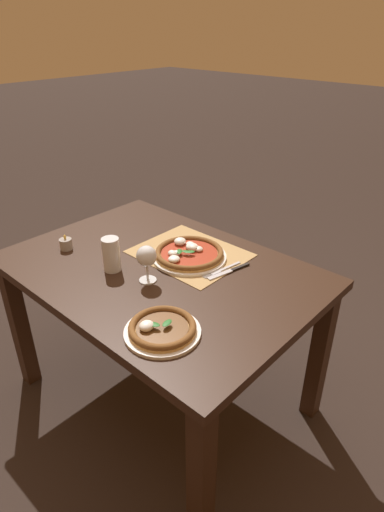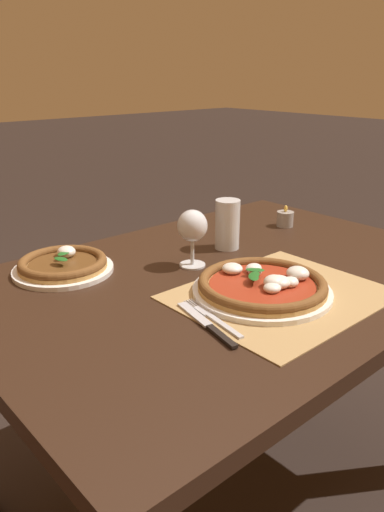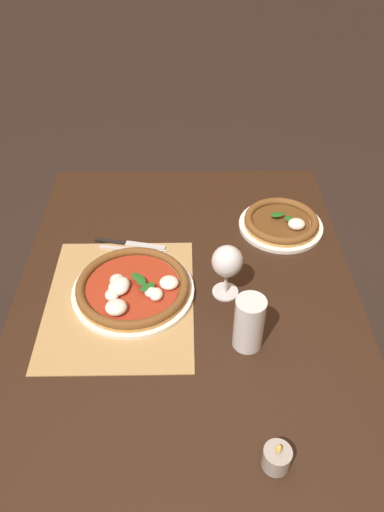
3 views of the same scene
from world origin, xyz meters
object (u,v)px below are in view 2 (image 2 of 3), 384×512
object	(u,v)px
pizza_near	(263,285)
wine_glass	(192,228)
pizza_far	(63,265)
knife	(206,323)
fork	(212,317)
pint_glass	(227,225)
votive_candle	(285,219)

from	to	relation	value
pizza_near	wine_glass	bearing A→B (deg)	90.68
pizza_near	pizza_far	bearing A→B (deg)	122.91
pizza_far	wine_glass	world-z (taller)	wine_glass
knife	fork	bearing A→B (deg)	21.07
pint_glass	knife	size ratio (longest dim) A/B	0.68
fork	knife	world-z (taller)	knife
wine_glass	pint_glass	size ratio (longest dim) A/B	1.07
pizza_far	wine_glass	distance (m)	0.35
knife	wine_glass	bearing A→B (deg)	53.40
pizza_far	fork	world-z (taller)	pizza_far
pizza_near	pint_glass	bearing A→B (deg)	59.51
pizza_near	pizza_far	distance (m)	0.52
wine_glass	pint_glass	world-z (taller)	wine_glass
wine_glass	pizza_near	bearing A→B (deg)	-89.32
fork	pint_glass	bearing A→B (deg)	41.11
pizza_near	votive_candle	world-z (taller)	votive_candle
pizza_near	wine_glass	size ratio (longest dim) A/B	2.10
wine_glass	knife	distance (m)	0.35
pizza_far	votive_candle	xyz separation A→B (m)	(0.75, -0.12, 0.00)
pizza_far	wine_glass	bearing A→B (deg)	-34.32
pizza_near	pizza_far	world-z (taller)	pizza_near
pizza_near	pizza_far	size ratio (longest dim) A/B	1.26
pizza_far	pint_glass	bearing A→B (deg)	-18.37
pint_glass	fork	xyz separation A→B (m)	(-0.34, -0.30, -0.06)
wine_glass	votive_candle	size ratio (longest dim) A/B	2.15
wine_glass	knife	bearing A→B (deg)	-126.60
fork	votive_candle	world-z (taller)	votive_candle
pint_glass	votive_candle	world-z (taller)	pint_glass
pizza_near	pizza_far	xyz separation A→B (m)	(-0.28, 0.44, -0.00)
votive_candle	pint_glass	bearing A→B (deg)	-174.95
pizza_near	pint_glass	world-z (taller)	pint_glass
wine_glass	knife	size ratio (longest dim) A/B	0.72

